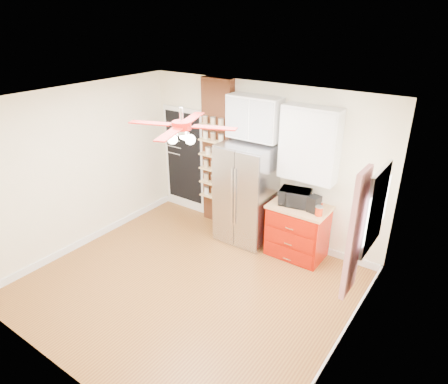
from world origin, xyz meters
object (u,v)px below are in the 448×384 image
Objects in this scene: ceiling_fan at (182,126)px; canister_left at (319,211)px; red_cabinet at (298,231)px; coffee_maker at (314,204)px; fridge at (246,194)px; toaster_oven at (295,197)px; pantry_jar_oats at (208,151)px.

ceiling_fan is 2.49m from canister_left.
coffee_maker is at bearing -10.48° from red_cabinet.
fridge reaches higher than red_cabinet.
fridge is 1.06m from red_cabinet.
fridge is 1.25× the size of ceiling_fan.
toaster_oven is (-0.09, -0.00, 0.58)m from red_cabinet.
coffee_maker is (1.17, 1.63, -1.40)m from ceiling_fan.
fridge reaches higher than toaster_oven.
pantry_jar_oats is (-2.24, 0.21, 0.46)m from canister_left.
fridge is 2.25m from ceiling_fan.
canister_left is (0.37, -0.13, 0.52)m from red_cabinet.
canister_left is 1.13× the size of pantry_jar_oats.
coffee_maker reaches higher than canister_left.
pantry_jar_oats is at bearing -174.42° from coffee_maker.
red_cabinet is at bearing 178.51° from coffee_maker.
toaster_oven is (0.83, 1.68, -1.39)m from ceiling_fan.
coffee_maker is 1.84× the size of canister_left.
ceiling_fan is 11.51× the size of pantry_jar_oats.
fridge is 1.07m from pantry_jar_oats.
fridge is at bearing 170.65° from toaster_oven.
toaster_oven reaches higher than coffee_maker.
red_cabinet is 6.84× the size of canister_left.
ceiling_fan reaches higher than coffee_maker.
canister_left is (0.12, -0.08, -0.06)m from coffee_maker.
ceiling_fan reaches higher than pantry_jar_oats.
fridge is 14.38× the size of pantry_jar_oats.
red_cabinet is at bearing 2.95° from fridge.
pantry_jar_oats is at bearing 177.56° from red_cabinet.
ceiling_fan is (0.05, -1.63, 1.55)m from fridge.
toaster_oven is at bearing -2.72° from pantry_jar_oats.
pantry_jar_oats is (-1.78, 0.08, 0.40)m from toaster_oven.
fridge reaches higher than canister_left.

